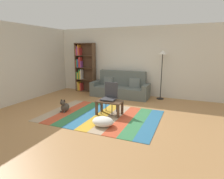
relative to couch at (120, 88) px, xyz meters
name	(u,v)px	position (x,y,z in m)	size (l,w,h in m)	color
ground_plane	(109,113)	(0.39, -2.02, -0.34)	(14.00, 14.00, 0.00)	#B27F4C
back_wall	(134,62)	(0.39, 0.53, 1.01)	(6.80, 0.10, 2.70)	silver
left_wall	(35,62)	(-3.01, -1.27, 1.01)	(0.10, 5.50, 2.70)	beige
rug	(101,116)	(0.27, -2.30, -0.33)	(3.18, 2.19, 0.01)	tan
couch	(120,88)	(0.00, 0.00, 0.00)	(2.26, 0.80, 1.00)	#59605B
bookshelf	(83,68)	(-1.86, 0.29, 0.69)	(0.90, 0.28, 2.10)	brown
coffee_table	(109,104)	(0.45, -2.12, -0.01)	(0.73, 0.41, 0.40)	#513826
pouf	(103,121)	(0.62, -2.92, -0.22)	(0.54, 0.43, 0.22)	white
dog	(65,107)	(-0.89, -2.40, -0.18)	(0.22, 0.35, 0.40)	#473D33
standing_lamp	(162,59)	(1.53, 0.20, 1.17)	(0.32, 0.32, 1.80)	black
tv_remote	(106,101)	(0.36, -2.19, 0.08)	(0.04, 0.15, 0.02)	black
folding_chair	(110,95)	(0.39, -1.94, 0.20)	(0.40, 0.40, 0.90)	#38383D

